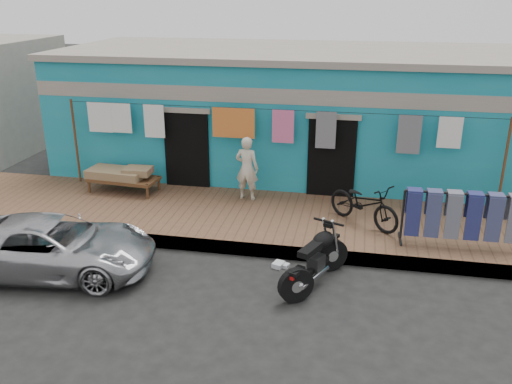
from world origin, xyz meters
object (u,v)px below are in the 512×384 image
at_px(motorcycle, 315,258).
at_px(charpoy, 124,180).
at_px(car, 52,245).
at_px(seated_person, 247,168).
at_px(bicycle, 364,199).
at_px(jeans_rack, 462,218).

xyz_separation_m(motorcycle, charpoy, (-4.89, 3.12, 0.02)).
height_order(car, motorcycle, car).
bearing_deg(seated_person, car, 59.03).
bearing_deg(bicycle, motorcycle, -160.95).
relative_size(car, jeans_rack, 1.63).
bearing_deg(jeans_rack, bicycle, 161.26).
xyz_separation_m(seated_person, bicycle, (2.67, -0.96, -0.18)).
relative_size(car, seated_person, 2.52).
bearing_deg(motorcycle, car, -151.84).
distance_m(motorcycle, jeans_rack, 3.09).
bearing_deg(seated_person, bicycle, 166.98).
height_order(bicycle, charpoy, bicycle).
distance_m(seated_person, motorcycle, 3.74).
distance_m(seated_person, bicycle, 2.84).
relative_size(bicycle, motorcycle, 1.00).
bearing_deg(bicycle, seated_person, 108.70).
distance_m(charpoy, jeans_rack, 7.65).
relative_size(car, charpoy, 2.08).
relative_size(seated_person, motorcycle, 0.86).
xyz_separation_m(car, bicycle, (5.49, 2.67, 0.28)).
height_order(bicycle, jeans_rack, bicycle).
bearing_deg(bicycle, jeans_rack, -70.17).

